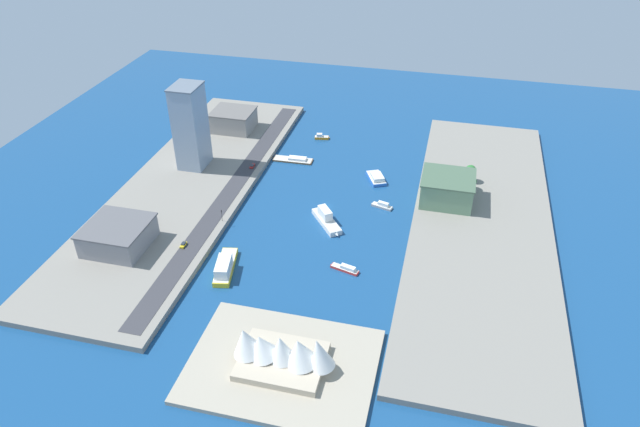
{
  "coord_description": "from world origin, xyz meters",
  "views": [
    {
      "loc": [
        -58.68,
        256.35,
        171.77
      ],
      "look_at": [
        0.49,
        15.76,
        5.78
      ],
      "focal_mm": 32.52,
      "sensor_mm": 36.0,
      "label": 1
    }
  ],
  "objects_px": {
    "yacht_sleek_gray": "(382,206)",
    "warehouse_low_gray": "(118,235)",
    "ferry_white_commuter": "(326,219)",
    "traffic_light_waterfront": "(222,214)",
    "ferry_yellow_fast": "(225,267)",
    "taxi_yellow_cab": "(183,245)",
    "tower_tall_glass": "(190,127)",
    "opera_landmark": "(281,351)",
    "pickup_red": "(252,166)",
    "catamaran_blue": "(376,178)",
    "terminal_long_green": "(447,189)",
    "tugboat_red": "(346,269)",
    "barge_flat_brown": "(294,160)",
    "water_taxi_orange": "(321,137)",
    "carpark_squat_concrete": "(233,120)"
  },
  "relations": [
    {
      "from": "catamaran_blue",
      "to": "terminal_long_green",
      "type": "relative_size",
      "value": 0.66
    },
    {
      "from": "yacht_sleek_gray",
      "to": "ferry_yellow_fast",
      "type": "xyz_separation_m",
      "value": [
        62.45,
        71.25,
        1.74
      ]
    },
    {
      "from": "pickup_red",
      "to": "taxi_yellow_cab",
      "type": "height_order",
      "value": "taxi_yellow_cab"
    },
    {
      "from": "ferry_white_commuter",
      "to": "water_taxi_orange",
      "type": "distance_m",
      "value": 97.84
    },
    {
      "from": "warehouse_low_gray",
      "to": "tower_tall_glass",
      "type": "distance_m",
      "value": 85.91
    },
    {
      "from": "yacht_sleek_gray",
      "to": "pickup_red",
      "type": "xyz_separation_m",
      "value": [
        81.18,
        -20.42,
        2.66
      ]
    },
    {
      "from": "yacht_sleek_gray",
      "to": "tugboat_red",
      "type": "bearing_deg",
      "value": 81.72
    },
    {
      "from": "catamaran_blue",
      "to": "ferry_yellow_fast",
      "type": "relative_size",
      "value": 0.64
    },
    {
      "from": "tower_tall_glass",
      "to": "pickup_red",
      "type": "height_order",
      "value": "tower_tall_glass"
    },
    {
      "from": "ferry_yellow_fast",
      "to": "warehouse_low_gray",
      "type": "xyz_separation_m",
      "value": [
        54.92,
        -2.92,
        6.18
      ]
    },
    {
      "from": "yacht_sleek_gray",
      "to": "tower_tall_glass",
      "type": "bearing_deg",
      "value": -7.64
    },
    {
      "from": "warehouse_low_gray",
      "to": "taxi_yellow_cab",
      "type": "height_order",
      "value": "warehouse_low_gray"
    },
    {
      "from": "traffic_light_waterfront",
      "to": "tugboat_red",
      "type": "bearing_deg",
      "value": 163.41
    },
    {
      "from": "catamaran_blue",
      "to": "water_taxi_orange",
      "type": "distance_m",
      "value": 62.6
    },
    {
      "from": "pickup_red",
      "to": "terminal_long_green",
      "type": "bearing_deg",
      "value": 175.07
    },
    {
      "from": "opera_landmark",
      "to": "terminal_long_green",
      "type": "bearing_deg",
      "value": -112.21
    },
    {
      "from": "water_taxi_orange",
      "to": "traffic_light_waterfront",
      "type": "distance_m",
      "value": 112.51
    },
    {
      "from": "tower_tall_glass",
      "to": "taxi_yellow_cab",
      "type": "height_order",
      "value": "tower_tall_glass"
    },
    {
      "from": "ferry_yellow_fast",
      "to": "warehouse_low_gray",
      "type": "distance_m",
      "value": 55.34
    },
    {
      "from": "yacht_sleek_gray",
      "to": "warehouse_low_gray",
      "type": "distance_m",
      "value": 136.04
    },
    {
      "from": "carpark_squat_concrete",
      "to": "opera_landmark",
      "type": "relative_size",
      "value": 0.65
    },
    {
      "from": "tugboat_red",
      "to": "opera_landmark",
      "type": "distance_m",
      "value": 64.07
    },
    {
      "from": "catamaran_blue",
      "to": "yacht_sleek_gray",
      "type": "height_order",
      "value": "catamaran_blue"
    },
    {
      "from": "ferry_yellow_fast",
      "to": "yacht_sleek_gray",
      "type": "bearing_deg",
      "value": -131.23
    },
    {
      "from": "ferry_white_commuter",
      "to": "tugboat_red",
      "type": "bearing_deg",
      "value": 116.38
    },
    {
      "from": "taxi_yellow_cab",
      "to": "traffic_light_waterfront",
      "type": "bearing_deg",
      "value": -112.21
    },
    {
      "from": "barge_flat_brown",
      "to": "opera_landmark",
      "type": "height_order",
      "value": "opera_landmark"
    },
    {
      "from": "yacht_sleek_gray",
      "to": "warehouse_low_gray",
      "type": "height_order",
      "value": "warehouse_low_gray"
    },
    {
      "from": "warehouse_low_gray",
      "to": "pickup_red",
      "type": "relative_size",
      "value": 5.81
    },
    {
      "from": "pickup_red",
      "to": "traffic_light_waterfront",
      "type": "xyz_separation_m",
      "value": [
        -3.81,
        57.09,
        3.47
      ]
    },
    {
      "from": "taxi_yellow_cab",
      "to": "barge_flat_brown",
      "type": "bearing_deg",
      "value": -104.91
    },
    {
      "from": "carpark_squat_concrete",
      "to": "traffic_light_waterfront",
      "type": "distance_m",
      "value": 109.27
    },
    {
      "from": "tower_tall_glass",
      "to": "taxi_yellow_cab",
      "type": "xyz_separation_m",
      "value": [
        -27.92,
        76.9,
        -23.9
      ]
    },
    {
      "from": "tower_tall_glass",
      "to": "water_taxi_orange",
      "type": "bearing_deg",
      "value": -138.14
    },
    {
      "from": "catamaran_blue",
      "to": "carpark_squat_concrete",
      "type": "relative_size",
      "value": 0.69
    },
    {
      "from": "ferry_white_commuter",
      "to": "terminal_long_green",
      "type": "bearing_deg",
      "value": -151.22
    },
    {
      "from": "barge_flat_brown",
      "to": "pickup_red",
      "type": "height_order",
      "value": "pickup_red"
    },
    {
      "from": "traffic_light_waterfront",
      "to": "opera_landmark",
      "type": "xyz_separation_m",
      "value": [
        -57.08,
        83.07,
        1.28
      ]
    },
    {
      "from": "ferry_yellow_fast",
      "to": "traffic_light_waterfront",
      "type": "relative_size",
      "value": 4.42
    },
    {
      "from": "yacht_sleek_gray",
      "to": "opera_landmark",
      "type": "relative_size",
      "value": 0.3
    },
    {
      "from": "tower_tall_glass",
      "to": "opera_landmark",
      "type": "bearing_deg",
      "value": 125.12
    },
    {
      "from": "ferry_white_commuter",
      "to": "traffic_light_waterfront",
      "type": "xyz_separation_m",
      "value": [
        51.43,
        14.92,
        4.74
      ]
    },
    {
      "from": "tower_tall_glass",
      "to": "catamaran_blue",
      "type": "bearing_deg",
      "value": -173.39
    },
    {
      "from": "tugboat_red",
      "to": "taxi_yellow_cab",
      "type": "xyz_separation_m",
      "value": [
        79.14,
        4.17,
        2.79
      ]
    },
    {
      "from": "warehouse_low_gray",
      "to": "carpark_squat_concrete",
      "type": "xyz_separation_m",
      "value": [
        -6.84,
        -135.76,
        0.42
      ]
    },
    {
      "from": "warehouse_low_gray",
      "to": "taxi_yellow_cab",
      "type": "xyz_separation_m",
      "value": [
        -29.89,
        -6.92,
        -5.18
      ]
    },
    {
      "from": "warehouse_low_gray",
      "to": "pickup_red",
      "type": "height_order",
      "value": "warehouse_low_gray"
    },
    {
      "from": "barge_flat_brown",
      "to": "tugboat_red",
      "type": "xyz_separation_m",
      "value": [
        -52.35,
        96.46,
        0.25
      ]
    },
    {
      "from": "ferry_white_commuter",
      "to": "traffic_light_waterfront",
      "type": "bearing_deg",
      "value": 16.18
    },
    {
      "from": "terminal_long_green",
      "to": "traffic_light_waterfront",
      "type": "height_order",
      "value": "terminal_long_green"
    }
  ]
}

